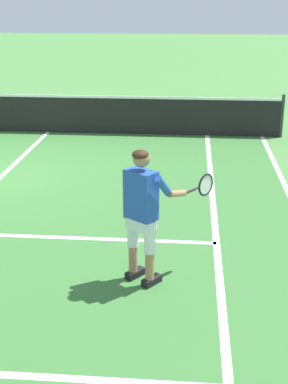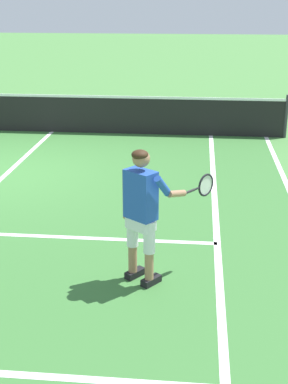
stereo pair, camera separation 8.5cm
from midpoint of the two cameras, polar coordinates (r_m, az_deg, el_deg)
ground_plane at (r=11.31m, az=-13.88°, el=1.81°), size 80.00×80.00×0.00m
line_centre_service at (r=11.63m, az=-13.31°, el=2.38°), size 0.10×6.40×0.01m
line_singles_right at (r=9.55m, az=7.60°, el=-1.11°), size 0.10×9.51×0.01m
tennis_net at (r=14.47m, az=-9.46°, el=8.08°), size 11.96×0.08×1.07m
tennis_player at (r=6.58m, az=0.24°, el=-1.64°), size 1.11×0.83×1.71m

